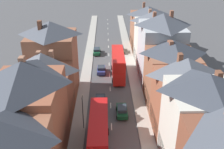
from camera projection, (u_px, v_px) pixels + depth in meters
pavement_left at (87, 71)px, 58.28m from camera, size 2.20×104.00×0.14m
pavement_right at (132, 71)px, 58.51m from camera, size 2.20×104.00×0.14m
centre_line_dashes at (110, 75)px, 56.63m from camera, size 0.14×97.80×0.01m
terrace_row_left at (30, 117)px, 32.26m from camera, size 8.00×43.97×14.12m
terrace_row_right at (174, 77)px, 42.03m from camera, size 8.00×71.24×14.25m
double_decker_bus_lead at (99, 134)px, 34.51m from camera, size 2.74×10.80×5.30m
double_decker_bus_mid_street at (118, 64)px, 55.07m from camera, size 2.74×10.80×5.30m
car_near_blue at (97, 51)px, 67.57m from camera, size 1.90×4.42×1.59m
car_parked_left_a at (121, 49)px, 68.61m from camera, size 1.90×4.57×1.65m
car_parked_right_a at (122, 111)px, 43.00m from camera, size 1.90×4.08×1.61m
car_mid_black at (100, 102)px, 45.43m from camera, size 1.90×4.58×1.68m
car_parked_left_b at (101, 70)px, 57.32m from camera, size 1.90×3.86×1.62m
street_lamp at (83, 110)px, 38.74m from camera, size 0.20×1.12×5.50m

